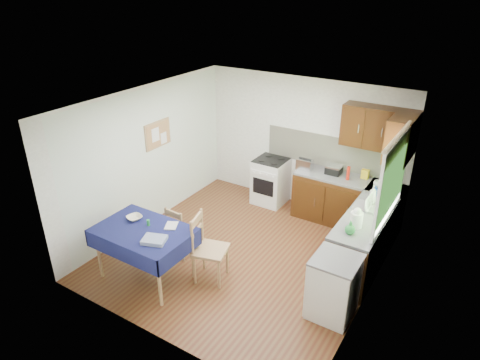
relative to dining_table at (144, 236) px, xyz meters
The scene contains 33 objects.
floor 1.74m from the dining_table, 54.09° to the left, with size 4.20×4.20×0.00m, color #542716.
ceiling 2.37m from the dining_table, 54.09° to the left, with size 4.00×4.20×0.02m, color white.
wall_back 3.54m from the dining_table, 74.70° to the left, with size 4.00×0.02×2.50m, color silver.
wall_front 1.34m from the dining_table, 41.75° to the right, with size 4.00×0.02×2.50m, color silver.
wall_left 1.75m from the dining_table, 130.16° to the left, with size 0.02×4.20×2.50m, color white.
wall_right 3.23m from the dining_table, 23.57° to the left, with size 0.02×4.20×2.50m, color silver.
base_cabinets 3.42m from the dining_table, 47.99° to the left, with size 1.90×2.30×0.86m.
worktop_back 3.66m from the dining_table, 57.31° to the left, with size 1.90×0.60×0.04m, color slate.
worktop_right 3.26m from the dining_table, 36.27° to the left, with size 0.60×1.70×0.04m, color slate.
worktop_corner 4.05m from the dining_table, 49.53° to the left, with size 0.60×0.60×0.04m, color slate.
splashback 3.74m from the dining_table, 64.91° to the left, with size 2.70×0.02×0.60m, color beige.
upper_cabinets 4.09m from the dining_table, 51.47° to the left, with size 1.20×0.85×0.70m.
stove 3.12m from the dining_table, 82.15° to the left, with size 0.60×0.61×0.92m.
window 3.62m from the dining_table, 34.31° to the left, with size 0.04×1.48×1.26m.
fridge 2.74m from the dining_table, 15.46° to the left, with size 0.58×0.60×0.89m.
corkboard 2.08m from the dining_table, 123.60° to the left, with size 0.04×0.62×0.47m.
dining_table is the anchor object (origin of this frame).
chair_far 0.76m from the dining_table, 84.62° to the left, with size 0.41×0.41×0.88m.
chair_near 0.92m from the dining_table, 31.12° to the left, with size 0.57×0.57×1.05m.
toaster 3.24m from the dining_table, 69.25° to the left, with size 0.29×0.18×0.22m.
sandwich_press 3.55m from the dining_table, 62.00° to the left, with size 0.26×0.23×0.15m.
sauce_bottle 3.61m from the dining_table, 56.94° to the left, with size 0.06×0.06×0.24m, color red.
yellow_packet 3.90m from the dining_table, 55.63° to the left, with size 0.13×0.08×0.17m, color yellow.
dish_rack 3.41m from the dining_table, 40.66° to the left, with size 0.45×0.35×0.21m.
kettle 3.04m from the dining_table, 31.54° to the left, with size 0.18×0.18×0.30m.
cup 3.90m from the dining_table, 50.51° to the left, with size 0.13×0.13×0.11m, color white.
soap_bottle_a 3.53m from the dining_table, 43.31° to the left, with size 0.11×0.11×0.29m, color white.
soap_bottle_b 3.69m from the dining_table, 46.59° to the left, with size 0.08×0.08×0.17m, color #1D40AC.
soap_bottle_c 2.92m from the dining_table, 27.86° to the left, with size 0.15×0.15×0.19m, color #258936.
plate_bowl 0.36m from the dining_table, 155.01° to the left, with size 0.22×0.22×0.05m, color beige.
book 0.34m from the dining_table, 48.33° to the left, with size 0.17×0.23×0.02m, color white.
spice_jar 0.20m from the dining_table, 93.87° to the left, with size 0.05×0.05×0.09m, color green.
tea_towel 0.40m from the dining_table, 22.74° to the right, with size 0.31×0.25×0.06m, color navy.
Camera 1 is at (3.01, -4.95, 4.11)m, focal length 32.00 mm.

